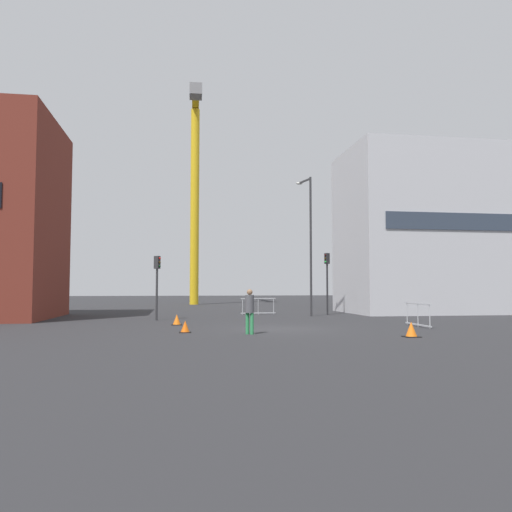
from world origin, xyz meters
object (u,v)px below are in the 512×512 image
object	(u,v)px
traffic_cone_striped	(411,330)
construction_crane	(195,172)
traffic_light_corner	(157,277)
traffic_cone_by_barrier	(185,327)
streetlamp_tall	(309,236)
traffic_light_crosswalk	(327,273)
pedestrian_walking	(250,308)
traffic_cone_on_verge	(177,320)

from	to	relation	value
traffic_cone_striped	construction_crane	bearing A→B (deg)	101.11
traffic_light_corner	traffic_cone_striped	world-z (taller)	traffic_light_corner
traffic_cone_by_barrier	traffic_cone_striped	size ratio (longest dim) A/B	0.85
construction_crane	streetlamp_tall	bearing A→B (deg)	-73.09
traffic_light_crosswalk	pedestrian_walking	world-z (taller)	traffic_light_crosswalk
traffic_light_corner	traffic_cone_on_verge	world-z (taller)	traffic_light_corner
traffic_light_crosswalk	traffic_cone_by_barrier	bearing A→B (deg)	-129.67
traffic_light_crosswalk	traffic_cone_on_verge	xyz separation A→B (m)	(-9.69, -7.22, -2.47)
construction_crane	traffic_cone_striped	bearing A→B (deg)	-78.89
streetlamp_tall	traffic_cone_striped	distance (m)	14.08
construction_crane	traffic_cone_striped	world-z (taller)	construction_crane
streetlamp_tall	traffic_cone_on_verge	size ratio (longest dim) A/B	17.14
traffic_light_corner	traffic_cone_by_barrier	size ratio (longest dim) A/B	7.35
construction_crane	traffic_light_crosswalk	world-z (taller)	construction_crane
streetlamp_tall	traffic_light_corner	size ratio (longest dim) A/B	2.49
traffic_cone_by_barrier	pedestrian_walking	bearing A→B (deg)	-24.31
traffic_cone_on_verge	traffic_cone_striped	xyz separation A→B (m)	(8.50, -7.12, 0.02)
traffic_light_corner	traffic_cone_by_barrier	bearing A→B (deg)	-79.29
construction_crane	traffic_cone_on_verge	xyz separation A→B (m)	(-1.68, -27.61, -13.54)
traffic_light_corner	traffic_cone_by_barrier	distance (m)	8.05
traffic_light_corner	traffic_cone_by_barrier	world-z (taller)	traffic_light_corner
traffic_light_crosswalk	traffic_cone_by_barrier	world-z (taller)	traffic_light_crosswalk
traffic_light_corner	pedestrian_walking	size ratio (longest dim) A/B	2.02
traffic_light_corner	traffic_cone_on_verge	size ratio (longest dim) A/B	6.89
traffic_light_corner	traffic_cone_striped	bearing A→B (deg)	-48.04
traffic_light_crosswalk	traffic_light_corner	distance (m)	11.39
pedestrian_walking	traffic_cone_striped	world-z (taller)	pedestrian_walking
streetlamp_tall	pedestrian_walking	bearing A→B (deg)	-115.64
traffic_light_crosswalk	traffic_cone_striped	bearing A→B (deg)	-94.73
traffic_cone_by_barrier	traffic_cone_striped	xyz separation A→B (m)	(8.16, -3.06, 0.04)
streetlamp_tall	traffic_cone_striped	xyz separation A→B (m)	(0.29, -13.23, -4.79)
construction_crane	streetlamp_tall	distance (m)	24.09
streetlamp_tall	traffic_light_crosswalk	size ratio (longest dim) A/B	2.17
construction_crane	traffic_cone_by_barrier	bearing A→B (deg)	-92.43
construction_crane	traffic_cone_by_barrier	xyz separation A→B (m)	(-1.34, -31.66, -13.55)
construction_crane	traffic_light_corner	xyz separation A→B (m)	(-2.78, -24.05, -11.38)
traffic_light_corner	traffic_cone_on_verge	bearing A→B (deg)	-72.84
construction_crane	traffic_cone_striped	distance (m)	37.88
pedestrian_walking	traffic_cone_by_barrier	size ratio (longest dim) A/B	3.63
construction_crane	traffic_cone_by_barrier	size ratio (longest dim) A/B	44.55
traffic_cone_striped	traffic_cone_on_verge	bearing A→B (deg)	140.06
traffic_cone_by_barrier	construction_crane	bearing A→B (deg)	87.57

